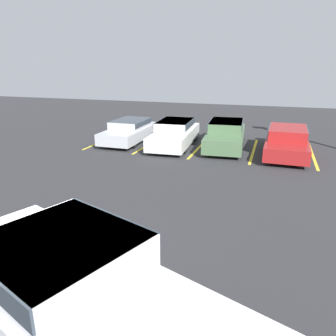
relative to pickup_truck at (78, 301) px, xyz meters
name	(u,v)px	position (x,y,z in m)	size (l,w,h in m)	color
ground_plane	(39,301)	(-1.31, 0.67, -0.88)	(60.00, 60.00, 0.00)	#2D2D30
stall_stripe_a	(107,139)	(-6.34, 12.57, -0.87)	(0.12, 4.86, 0.01)	yellow
stall_stripe_b	(151,143)	(-3.71, 12.57, -0.87)	(0.12, 4.86, 0.01)	yellow
stall_stripe_c	(200,146)	(-1.08, 12.57, -0.87)	(0.12, 4.86, 0.01)	yellow
stall_stripe_d	(254,151)	(1.55, 12.57, -0.87)	(0.12, 4.86, 0.01)	yellow
stall_stripe_e	(313,155)	(4.18, 12.57, -0.87)	(0.12, 4.86, 0.01)	yellow
pickup_truck	(78,301)	(0.00, 0.00, 0.00)	(5.92, 3.91, 1.75)	silver
parked_sedan_a	(130,130)	(-4.89, 12.53, -0.26)	(1.73, 4.32, 1.15)	#B7BABF
parked_sedan_b	(175,132)	(-2.36, 12.39, -0.20)	(2.01, 4.80, 1.28)	silver
parked_sedan_c	(226,134)	(0.13, 12.84, -0.19)	(2.08, 4.86, 1.31)	#4C6B47
parked_sedan_d	(287,140)	(2.99, 12.38, -0.22)	(1.90, 4.78, 1.24)	maroon
wheel_stop_curb	(148,130)	(-4.96, 15.37, -0.81)	(1.65, 0.20, 0.14)	#B7B2A8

